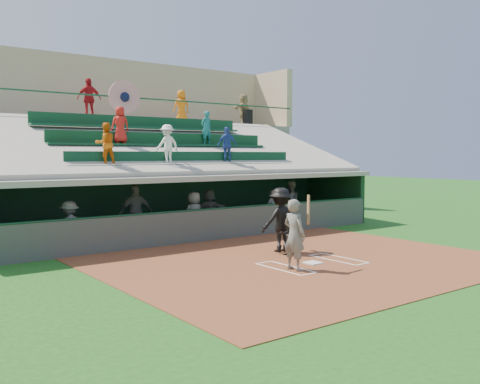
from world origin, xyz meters
TOP-DOWN VIEW (x-y plane):
  - ground at (0.00, 0.00)m, footprint 100.00×100.00m
  - dirt_slab at (0.00, 0.50)m, footprint 11.00×9.00m
  - home_plate at (0.00, 0.00)m, footprint 0.43×0.43m
  - batters_box_chalk at (0.00, 0.00)m, footprint 2.65×1.85m
  - dugout_floor at (0.00, 6.75)m, footprint 16.00×3.50m
  - concourse_slab at (0.00, 13.50)m, footprint 20.00×3.00m
  - grandstand at (-0.01, 10.51)m, footprint 20.40×10.40m
  - batter_at_plate at (-1.00, -0.32)m, footprint 0.88×0.78m
  - catcher at (0.32, 1.40)m, footprint 0.61×0.48m
  - home_umpire at (0.47, 1.89)m, footprint 1.37×0.90m
  - dugout_bench at (-0.08, 8.14)m, footprint 15.49×1.41m
  - dugout_player_a at (-4.79, 5.70)m, footprint 1.14×0.86m
  - dugout_player_b at (-2.28, 6.28)m, footprint 1.21×0.64m
  - dugout_player_c at (-0.25, 5.75)m, footprint 0.87×0.63m
  - dugout_player_d at (1.14, 6.87)m, footprint 1.59×0.77m
  - dugout_player_e at (3.44, 5.76)m, footprint 0.61×0.43m
  - dugout_player_f at (4.93, 6.34)m, footprint 0.92×0.72m
  - trash_bin at (7.40, 12.50)m, footprint 0.56×0.56m
  - concourse_staff_a at (-1.28, 12.87)m, footprint 1.11×0.52m
  - concourse_staff_b at (3.55, 12.98)m, footprint 0.90×0.67m
  - concourse_staff_c at (7.45, 12.95)m, footprint 1.70×1.08m

SIDE VIEW (x-z plane):
  - ground at x=0.00m, z-range 0.00..0.00m
  - dirt_slab at x=0.00m, z-range 0.00..0.02m
  - dugout_floor at x=0.00m, z-range 0.00..0.04m
  - batters_box_chalk at x=0.00m, z-range 0.02..0.03m
  - home_plate at x=0.00m, z-range 0.02..0.05m
  - dugout_bench at x=-0.08m, z-range 0.04..0.50m
  - catcher at x=0.32m, z-range 0.02..1.28m
  - dugout_player_a at x=-4.79m, z-range 0.04..1.60m
  - dugout_player_e at x=3.44m, z-range 0.04..1.61m
  - dugout_player_d at x=1.14m, z-range 0.04..1.68m
  - dugout_player_c at x=-0.25m, z-range 0.04..1.70m
  - batter_at_plate at x=-1.00m, z-range -0.02..1.93m
  - dugout_player_f at x=4.93m, z-range 0.04..1.92m
  - home_umpire at x=0.47m, z-range 0.02..2.00m
  - dugout_player_b at x=-2.28m, z-range 0.04..2.00m
  - grandstand at x=-0.01m, z-range -1.64..6.16m
  - concourse_slab at x=0.00m, z-range 0.00..4.60m
  - trash_bin at x=7.40m, z-range 4.60..5.44m
  - concourse_staff_b at x=3.55m, z-range 4.60..6.27m
  - concourse_staff_c at x=7.45m, z-range 4.60..6.35m
  - concourse_staff_a at x=-1.28m, z-range 4.60..6.44m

